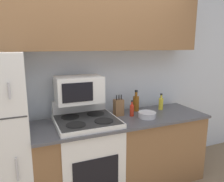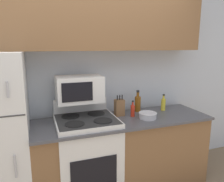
{
  "view_description": "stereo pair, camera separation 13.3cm",
  "coord_description": "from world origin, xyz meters",
  "px_view_note": "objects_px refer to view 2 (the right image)",
  "views": [
    {
      "loc": [
        -0.72,
        -1.94,
        1.75
      ],
      "look_at": [
        0.21,
        0.28,
        1.24
      ],
      "focal_mm": 35.0,
      "sensor_mm": 36.0,
      "label": 1
    },
    {
      "loc": [
        -0.6,
        -1.99,
        1.75
      ],
      "look_at": [
        0.21,
        0.28,
        1.24
      ],
      "focal_mm": 35.0,
      "sensor_mm": 36.0,
      "label": 2
    }
  ],
  "objects_px": {
    "stove": "(87,156)",
    "bottle_cooking_spray": "(163,104)",
    "bowl": "(148,115)",
    "bottle_whiskey": "(138,103)",
    "knife_block": "(119,107)",
    "bottle_hot_sauce": "(133,110)",
    "microwave": "(79,89)"
  },
  "relations": [
    {
      "from": "microwave",
      "to": "knife_block",
      "type": "height_order",
      "value": "microwave"
    },
    {
      "from": "stove",
      "to": "microwave",
      "type": "height_order",
      "value": "microwave"
    },
    {
      "from": "knife_block",
      "to": "bowl",
      "type": "relative_size",
      "value": 1.2
    },
    {
      "from": "stove",
      "to": "bottle_whiskey",
      "type": "relative_size",
      "value": 3.94
    },
    {
      "from": "stove",
      "to": "bowl",
      "type": "relative_size",
      "value": 5.07
    },
    {
      "from": "bottle_cooking_spray",
      "to": "bowl",
      "type": "bearing_deg",
      "value": -147.32
    },
    {
      "from": "microwave",
      "to": "stove",
      "type": "bearing_deg",
      "value": -74.6
    },
    {
      "from": "stove",
      "to": "bottle_hot_sauce",
      "type": "distance_m",
      "value": 0.76
    },
    {
      "from": "bowl",
      "to": "bottle_hot_sauce",
      "type": "xyz_separation_m",
      "value": [
        -0.14,
        0.13,
        0.04
      ]
    },
    {
      "from": "stove",
      "to": "bottle_cooking_spray",
      "type": "xyz_separation_m",
      "value": [
        1.09,
        0.14,
        0.49
      ]
    },
    {
      "from": "microwave",
      "to": "knife_block",
      "type": "bearing_deg",
      "value": -2.53
    },
    {
      "from": "bottle_whiskey",
      "to": "bowl",
      "type": "bearing_deg",
      "value": -92.78
    },
    {
      "from": "microwave",
      "to": "bottle_hot_sauce",
      "type": "distance_m",
      "value": 0.7
    },
    {
      "from": "stove",
      "to": "bottle_cooking_spray",
      "type": "bearing_deg",
      "value": 7.1
    },
    {
      "from": "bowl",
      "to": "bottle_cooking_spray",
      "type": "bearing_deg",
      "value": 32.68
    },
    {
      "from": "bottle_whiskey",
      "to": "stove",
      "type": "bearing_deg",
      "value": -164.15
    },
    {
      "from": "microwave",
      "to": "bottle_cooking_spray",
      "type": "relative_size",
      "value": 2.38
    },
    {
      "from": "stove",
      "to": "bottle_whiskey",
      "type": "bearing_deg",
      "value": 15.85
    },
    {
      "from": "knife_block",
      "to": "bottle_whiskey",
      "type": "relative_size",
      "value": 0.94
    },
    {
      "from": "bowl",
      "to": "bottle_whiskey",
      "type": "xyz_separation_m",
      "value": [
        0.01,
        0.31,
        0.07
      ]
    },
    {
      "from": "knife_block",
      "to": "bowl",
      "type": "height_order",
      "value": "knife_block"
    },
    {
      "from": "knife_block",
      "to": "bottle_hot_sauce",
      "type": "xyz_separation_m",
      "value": [
        0.14,
        -0.09,
        -0.02
      ]
    },
    {
      "from": "knife_block",
      "to": "bottle_whiskey",
      "type": "bearing_deg",
      "value": 16.71
    },
    {
      "from": "microwave",
      "to": "bottle_whiskey",
      "type": "relative_size",
      "value": 1.87
    },
    {
      "from": "stove",
      "to": "bottle_hot_sauce",
      "type": "height_order",
      "value": "stove"
    },
    {
      "from": "bowl",
      "to": "bottle_cooking_spray",
      "type": "xyz_separation_m",
      "value": [
        0.36,
        0.23,
        0.05
      ]
    },
    {
      "from": "knife_block",
      "to": "bottle_hot_sauce",
      "type": "height_order",
      "value": "knife_block"
    },
    {
      "from": "microwave",
      "to": "bowl",
      "type": "bearing_deg",
      "value": -17.34
    },
    {
      "from": "knife_block",
      "to": "bottle_cooking_spray",
      "type": "relative_size",
      "value": 1.19
    },
    {
      "from": "stove",
      "to": "microwave",
      "type": "distance_m",
      "value": 0.79
    },
    {
      "from": "stove",
      "to": "microwave",
      "type": "relative_size",
      "value": 2.11
    },
    {
      "from": "bowl",
      "to": "bottle_whiskey",
      "type": "relative_size",
      "value": 0.78
    }
  ]
}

